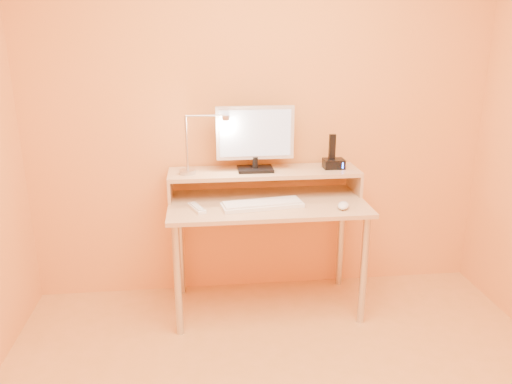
{
  "coord_description": "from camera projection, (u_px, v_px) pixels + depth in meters",
  "views": [
    {
      "loc": [
        -0.4,
        -1.69,
        1.7
      ],
      "look_at": [
        -0.08,
        1.13,
        0.8
      ],
      "focal_mm": 35.17,
      "sensor_mm": 36.0,
      "label": 1
    }
  ],
  "objects": [
    {
      "name": "desk_leg_br",
      "position": [
        341.0,
        238.0,
        3.47
      ],
      "size": [
        0.04,
        0.04,
        0.69
      ],
      "primitive_type": "cylinder",
      "color": "#BCBCC0",
      "rests_on": "floor"
    },
    {
      "name": "phone_dock",
      "position": [
        334.0,
        164.0,
        3.19
      ],
      "size": [
        0.13,
        0.1,
        0.06
      ],
      "primitive_type": "cube",
      "rotation": [
        0.0,
        0.0,
        -0.01
      ],
      "color": "black",
      "rests_on": "desk_shelf"
    },
    {
      "name": "shelf_riser_right",
      "position": [
        355.0,
        181.0,
        3.24
      ],
      "size": [
        0.02,
        0.3,
        0.14
      ],
      "primitive_type": "cube",
      "color": "tan",
      "rests_on": "desk_lower"
    },
    {
      "name": "lamp_head",
      "position": [
        226.0,
        118.0,
        2.99
      ],
      "size": [
        0.04,
        0.04,
        0.03
      ],
      "primitive_type": "cylinder",
      "color": "#BCBCC0",
      "rests_on": "lamp_arm"
    },
    {
      "name": "monitor_neck",
      "position": [
        255.0,
        162.0,
        3.13
      ],
      "size": [
        0.04,
        0.04,
        0.07
      ],
      "primitive_type": "cylinder",
      "color": "black",
      "rests_on": "monitor_foot"
    },
    {
      "name": "monitor_panel",
      "position": [
        255.0,
        133.0,
        3.08
      ],
      "size": [
        0.48,
        0.04,
        0.33
      ],
      "primitive_type": "cube",
      "rotation": [
        0.0,
        0.0,
        0.01
      ],
      "color": "silver",
      "rests_on": "monitor_neck"
    },
    {
      "name": "lamp_arm",
      "position": [
        206.0,
        116.0,
        2.98
      ],
      "size": [
        0.24,
        0.01,
        0.01
      ],
      "primitive_type": "cylinder",
      "rotation": [
        0.0,
        1.57,
        0.0
      ],
      "color": "#BCBCC0",
      "rests_on": "lamp_post"
    },
    {
      "name": "phone_led",
      "position": [
        343.0,
        165.0,
        3.15
      ],
      "size": [
        0.01,
        0.0,
        0.04
      ],
      "primitive_type": "cube",
      "color": "#216BFF",
      "rests_on": "phone_dock"
    },
    {
      "name": "keyboard",
      "position": [
        262.0,
        205.0,
        2.97
      ],
      "size": [
        0.5,
        0.22,
        0.02
      ],
      "primitive_type": "cube",
      "rotation": [
        0.0,
        0.0,
        0.14
      ],
      "color": "white",
      "rests_on": "desk_lower"
    },
    {
      "name": "shelf_riser_left",
      "position": [
        170.0,
        187.0,
        3.12
      ],
      "size": [
        0.02,
        0.3,
        0.14
      ],
      "primitive_type": "cube",
      "color": "tan",
      "rests_on": "desk_lower"
    },
    {
      "name": "desk_shelf",
      "position": [
        264.0,
        172.0,
        3.16
      ],
      "size": [
        1.2,
        0.3,
        0.02
      ],
      "primitive_type": "cube",
      "color": "tan",
      "rests_on": "desk_lower"
    },
    {
      "name": "lamp_post",
      "position": [
        186.0,
        143.0,
        3.01
      ],
      "size": [
        0.01,
        0.01,
        0.33
      ],
      "primitive_type": "cylinder",
      "color": "#BCBCC0",
      "rests_on": "lamp_base"
    },
    {
      "name": "monitor_foot",
      "position": [
        255.0,
        169.0,
        3.14
      ],
      "size": [
        0.22,
        0.16,
        0.02
      ],
      "primitive_type": "cube",
      "color": "black",
      "rests_on": "desk_shelf"
    },
    {
      "name": "phone_handset",
      "position": [
        332.0,
        147.0,
        3.16
      ],
      "size": [
        0.04,
        0.03,
        0.16
      ],
      "primitive_type": "cube",
      "rotation": [
        0.0,
        0.0,
        -0.01
      ],
      "color": "black",
      "rests_on": "phone_dock"
    },
    {
      "name": "remote_control",
      "position": [
        197.0,
        208.0,
        2.92
      ],
      "size": [
        0.11,
        0.19,
        0.02
      ],
      "primitive_type": "cube",
      "rotation": [
        0.0,
        0.0,
        0.36
      ],
      "color": "white",
      "rests_on": "desk_lower"
    },
    {
      "name": "monitor_screen",
      "position": [
        255.0,
        133.0,
        3.07
      ],
      "size": [
        0.44,
        0.01,
        0.28
      ],
      "primitive_type": "cube",
      "rotation": [
        0.0,
        0.0,
        0.01
      ],
      "color": "#B0BFDB",
      "rests_on": "monitor_panel"
    },
    {
      "name": "monitor_back",
      "position": [
        255.0,
        132.0,
        3.1
      ],
      "size": [
        0.43,
        0.01,
        0.28
      ],
      "primitive_type": "cube",
      "rotation": [
        0.0,
        0.0,
        0.01
      ],
      "color": "black",
      "rests_on": "monitor_panel"
    },
    {
      "name": "lamp_base",
      "position": [
        188.0,
        172.0,
        3.07
      ],
      "size": [
        0.1,
        0.1,
        0.02
      ],
      "primitive_type": "cylinder",
      "color": "#BCBCC0",
      "rests_on": "desk_shelf"
    },
    {
      "name": "desk_leg_bl",
      "position": [
        180.0,
        246.0,
        3.35
      ],
      "size": [
        0.04,
        0.04,
        0.69
      ],
      "primitive_type": "cylinder",
      "color": "#BCBCC0",
      "rests_on": "floor"
    },
    {
      "name": "mouse",
      "position": [
        343.0,
        205.0,
        2.93
      ],
      "size": [
        0.1,
        0.13,
        0.04
      ],
      "primitive_type": "ellipsoid",
      "rotation": [
        0.0,
        0.0,
        -0.38
      ],
      "color": "white",
      "rests_on": "desk_lower"
    },
    {
      "name": "desk_lower",
      "position": [
        267.0,
        204.0,
        3.06
      ],
      "size": [
        1.2,
        0.6,
        0.02
      ],
      "primitive_type": "cube",
      "color": "tan",
      "rests_on": "floor"
    },
    {
      "name": "desk_leg_fl",
      "position": [
        178.0,
        281.0,
        2.87
      ],
      "size": [
        0.04,
        0.04,
        0.69
      ],
      "primitive_type": "cylinder",
      "color": "#BCBCC0",
      "rests_on": "floor"
    },
    {
      "name": "desk_leg_fr",
      "position": [
        364.0,
        271.0,
        2.99
      ],
      "size": [
        0.04,
        0.04,
        0.69
      ],
      "primitive_type": "cylinder",
      "color": "#BCBCC0",
      "rests_on": "floor"
    },
    {
      "name": "wall_back",
      "position": [
        261.0,
        107.0,
        3.2
      ],
      "size": [
        3.0,
        0.04,
        2.5
      ],
      "primitive_type": "cube",
      "color": "#E78E4B",
      "rests_on": "floor"
    },
    {
      "name": "lamp_bulb",
      "position": [
        226.0,
        120.0,
        3.0
      ],
      "size": [
        0.03,
        0.03,
        0.0
      ],
      "primitive_type": "cylinder",
      "color": "#FFEAC6",
      "rests_on": "lamp_head"
    }
  ]
}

